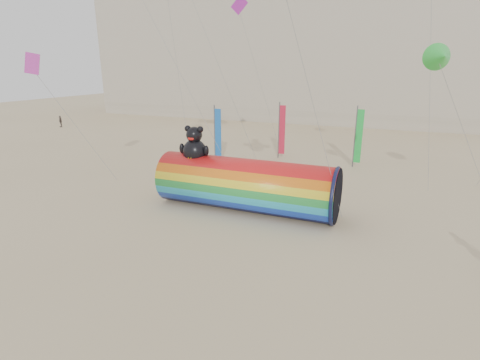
% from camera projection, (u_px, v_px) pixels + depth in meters
% --- Properties ---
extents(ground, '(160.00, 160.00, 0.00)m').
position_uv_depth(ground, '(220.00, 230.00, 19.81)').
color(ground, '#CCB58C').
rests_on(ground, ground).
extents(hotel_building, '(60.40, 15.40, 20.60)m').
position_uv_depth(hotel_building, '(274.00, 53.00, 61.78)').
color(hotel_building, '#B7AD99').
rests_on(hotel_building, ground).
extents(windsock_assembly, '(10.74, 3.27, 4.95)m').
position_uv_depth(windsock_assembly, '(246.00, 183.00, 22.17)').
color(windsock_assembly, red).
rests_on(windsock_assembly, ground).
extents(festival_banners, '(11.77, 4.96, 5.20)m').
position_uv_depth(festival_banners, '(285.00, 134.00, 32.64)').
color(festival_banners, '#59595E').
rests_on(festival_banners, ground).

